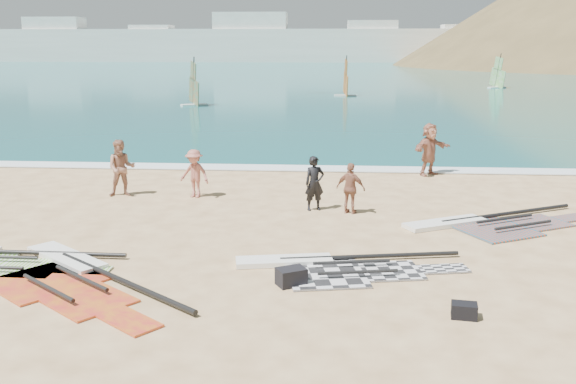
# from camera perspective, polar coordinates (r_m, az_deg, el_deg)

# --- Properties ---
(ground) EXTENTS (300.00, 300.00, 0.00)m
(ground) POSITION_cam_1_polar(r_m,az_deg,el_deg) (13.98, -0.88, -7.76)
(ground) COLOR #E0BA83
(ground) RESTS_ON ground
(sea) EXTENTS (300.00, 240.00, 0.06)m
(sea) POSITION_cam_1_polar(r_m,az_deg,el_deg) (145.09, 3.77, 11.22)
(sea) COLOR #0D5D5B
(sea) RESTS_ON ground
(surf_line) EXTENTS (300.00, 1.20, 0.04)m
(surf_line) POSITION_cam_1_polar(r_m,az_deg,el_deg) (25.81, 1.51, 2.04)
(surf_line) COLOR white
(surf_line) RESTS_ON ground
(far_town) EXTENTS (160.00, 8.00, 12.00)m
(far_town) POSITION_cam_1_polar(r_m,az_deg,el_deg) (163.87, -1.80, 13.04)
(far_town) COLOR white
(far_town) RESTS_ON ground
(rig_grey) EXTENTS (5.35, 2.55, 0.20)m
(rig_grey) POSITION_cam_1_polar(r_m,az_deg,el_deg) (14.63, 3.92, -6.61)
(rig_grey) COLOR #242326
(rig_grey) RESTS_ON ground
(rig_orange) EXTENTS (5.76, 3.90, 0.20)m
(rig_orange) POSITION_cam_1_polar(r_m,az_deg,el_deg) (18.80, 17.47, -2.69)
(rig_orange) COLOR #DF4721
(rig_orange) RESTS_ON ground
(rig_red) EXTENTS (5.00, 4.95, 0.20)m
(rig_red) POSITION_cam_1_polar(r_m,az_deg,el_deg) (14.76, -18.54, -7.11)
(rig_red) COLOR red
(rig_red) RESTS_ON ground
(gear_bag_near) EXTENTS (0.72, 0.65, 0.37)m
(gear_bag_near) POSITION_cam_1_polar(r_m,az_deg,el_deg) (13.60, 0.29, -7.54)
(gear_bag_near) COLOR black
(gear_bag_near) RESTS_ON ground
(gear_bag_far) EXTENTS (0.51, 0.39, 0.28)m
(gear_bag_far) POSITION_cam_1_polar(r_m,az_deg,el_deg) (12.53, 15.39, -10.12)
(gear_bag_far) COLOR black
(gear_bag_far) RESTS_ON ground
(person_wetsuit) EXTENTS (0.70, 0.58, 1.66)m
(person_wetsuit) POSITION_cam_1_polar(r_m,az_deg,el_deg) (19.38, 2.37, 0.77)
(person_wetsuit) COLOR black
(person_wetsuit) RESTS_ON ground
(beachgoer_left) EXTENTS (1.06, 0.92, 1.88)m
(beachgoer_left) POSITION_cam_1_polar(r_m,az_deg,el_deg) (21.84, -14.59, 2.07)
(beachgoer_left) COLOR #A16E57
(beachgoer_left) RESTS_ON ground
(beachgoer_mid) EXTENTS (1.16, 0.89, 1.59)m
(beachgoer_mid) POSITION_cam_1_polar(r_m,az_deg,el_deg) (21.21, -8.31, 1.64)
(beachgoer_mid) COLOR #A96052
(beachgoer_mid) RESTS_ON ground
(beachgoer_back) EXTENTS (0.97, 0.68, 1.53)m
(beachgoer_back) POSITION_cam_1_polar(r_m,az_deg,el_deg) (19.08, 5.59, 0.32)
(beachgoer_back) COLOR #975F48
(beachgoer_back) RESTS_ON ground
(beachgoer_right) EXTENTS (1.81, 1.66, 2.01)m
(beachgoer_right) POSITION_cam_1_polar(r_m,az_deg,el_deg) (25.09, 12.46, 3.74)
(beachgoer_right) COLOR #AE6E56
(beachgoer_right) RESTS_ON ground
(windsurfer_left) EXTENTS (2.15, 2.29, 3.89)m
(windsurfer_left) POSITION_cam_1_polar(r_m,az_deg,el_deg) (52.03, -8.36, 8.86)
(windsurfer_left) COLOR white
(windsurfer_left) RESTS_ON ground
(windsurfer_centre) EXTENTS (2.15, 2.53, 3.80)m
(windsurfer_centre) POSITION_cam_1_polar(r_m,az_deg,el_deg) (60.82, 5.15, 9.54)
(windsurfer_centre) COLOR white
(windsurfer_centre) RESTS_ON ground
(windsurfer_right) EXTENTS (2.12, 2.30, 3.79)m
(windsurfer_right) POSITION_cam_1_polar(r_m,az_deg,el_deg) (75.02, 18.13, 9.64)
(windsurfer_right) COLOR white
(windsurfer_right) RESTS_ON ground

